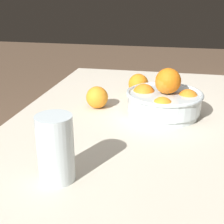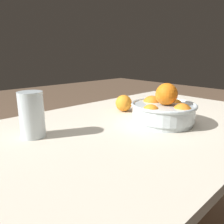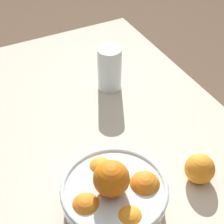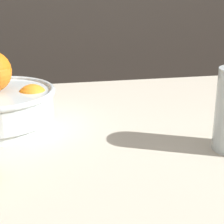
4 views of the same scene
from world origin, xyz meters
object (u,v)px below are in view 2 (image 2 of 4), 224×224
at_px(fruit_bowl, 164,109).
at_px(orange_loose_front, 169,101).
at_px(orange_loose_near_bowl, 124,103).
at_px(juice_glass, 32,116).

relative_size(fruit_bowl, orange_loose_front, 3.13).
distance_m(fruit_bowl, orange_loose_near_bowl, 0.24).
distance_m(orange_loose_near_bowl, orange_loose_front, 0.23).
bearing_deg(juice_glass, orange_loose_near_bowl, -176.58).
distance_m(fruit_bowl, juice_glass, 0.49).
height_order(fruit_bowl, juice_glass, fruit_bowl).
bearing_deg(orange_loose_front, juice_glass, -8.19).
relative_size(orange_loose_near_bowl, orange_loose_front, 0.97).
bearing_deg(fruit_bowl, orange_loose_near_bowl, -94.40).
relative_size(juice_glass, orange_loose_near_bowl, 1.93).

